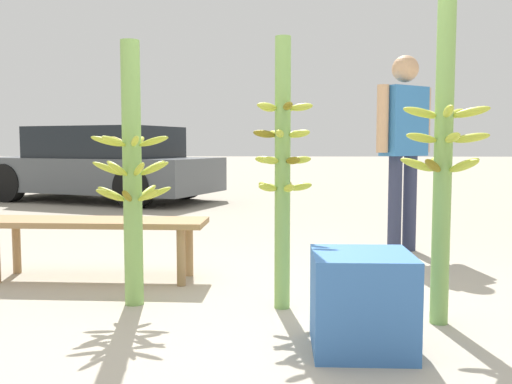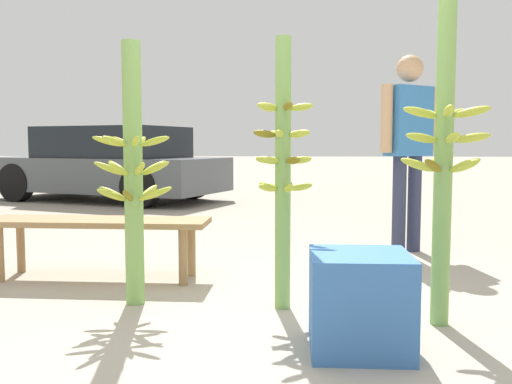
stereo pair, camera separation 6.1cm
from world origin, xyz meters
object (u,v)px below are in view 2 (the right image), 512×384
object	(u,v)px
vendor_person	(408,135)
parked_car	(108,165)
banana_stalk_center	(283,167)
market_bench	(97,227)
produce_crate	(360,302)
banana_stalk_left	(133,173)
banana_stalk_right	(444,158)

from	to	relation	value
vendor_person	parked_car	xyz separation A→B (m)	(-4.14, 4.41, -0.43)
banana_stalk_center	market_bench	xyz separation A→B (m)	(-1.33, 0.66, -0.46)
vendor_person	produce_crate	size ratio (longest dim) A/B	3.78
banana_stalk_left	vendor_person	size ratio (longest dim) A/B	0.90
banana_stalk_right	parked_car	size ratio (longest dim) A/B	0.40
banana_stalk_center	banana_stalk_left	bearing A→B (deg)	177.43
banana_stalk_center	vendor_person	distance (m)	2.12
parked_car	produce_crate	distance (m)	7.70
banana_stalk_right	parked_car	xyz separation A→B (m)	(-3.90, 6.47, -0.29)
banana_stalk_center	produce_crate	bearing A→B (deg)	-60.75
produce_crate	banana_stalk_right	bearing A→B (deg)	40.96
banana_stalk_right	produce_crate	bearing A→B (deg)	-139.04
banana_stalk_left	banana_stalk_right	size ratio (longest dim) A/B	0.91
vendor_person	produce_crate	world-z (taller)	vendor_person
banana_stalk_right	market_bench	bearing A→B (deg)	157.37
banana_stalk_left	market_bench	xyz separation A→B (m)	(-0.44, 0.62, -0.42)
banana_stalk_left	banana_stalk_center	world-z (taller)	banana_stalk_center
banana_stalk_right	parked_car	world-z (taller)	banana_stalk_right
banana_stalk_center	vendor_person	world-z (taller)	vendor_person
banana_stalk_left	market_bench	size ratio (longest dim) A/B	0.98
banana_stalk_center	produce_crate	size ratio (longest dim) A/B	3.43
banana_stalk_center	market_bench	world-z (taller)	banana_stalk_center
banana_stalk_left	vendor_person	bearing A→B (deg)	41.97
banana_stalk_left	parked_car	bearing A→B (deg)	109.33
parked_car	market_bench	bearing A→B (deg)	-142.95
parked_car	banana_stalk_right	bearing A→B (deg)	-129.08
vendor_person	banana_stalk_right	bearing A→B (deg)	47.84
banana_stalk_left	banana_stalk_center	bearing A→B (deg)	-2.57
market_bench	banana_stalk_right	bearing A→B (deg)	-21.62
market_bench	produce_crate	distance (m)	2.16
vendor_person	produce_crate	xyz separation A→B (m)	(-0.70, -2.47, -0.81)
banana_stalk_left	market_bench	world-z (taller)	banana_stalk_left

